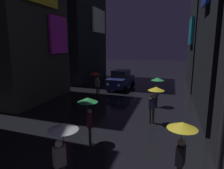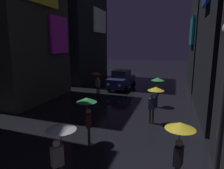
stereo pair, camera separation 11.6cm
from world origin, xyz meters
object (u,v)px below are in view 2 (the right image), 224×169
object	(u,v)px
pedestrian_foreground_left_yellow	(154,95)
pedestrian_midstreet_centre_green	(157,84)
pedestrian_far_right_clear	(60,138)
pedestrian_near_crossing_yellow	(180,138)
car_distant	(121,80)
pedestrian_midstreet_left_green	(87,108)
streetlamp_right_near	(223,104)
pedestrian_foreground_right_red	(96,77)

from	to	relation	value
pedestrian_foreground_left_yellow	pedestrian_midstreet_centre_green	world-z (taller)	same
pedestrian_far_right_clear	pedestrian_near_crossing_yellow	xyz separation A→B (m)	(3.36, 1.11, 0.00)
pedestrian_far_right_clear	car_distant	xyz separation A→B (m)	(-1.94, 14.45, -0.74)
pedestrian_midstreet_left_green	car_distant	world-z (taller)	pedestrian_midstreet_left_green
pedestrian_foreground_left_yellow	pedestrian_midstreet_centre_green	xyz separation A→B (m)	(-0.12, 3.23, 0.00)
pedestrian_foreground_left_yellow	car_distant	world-z (taller)	pedestrian_foreground_left_yellow
pedestrian_midstreet_left_green	streetlamp_right_near	world-z (taller)	streetlamp_right_near
pedestrian_midstreet_centre_green	pedestrian_near_crossing_yellow	bearing A→B (deg)	-80.74
pedestrian_foreground_left_yellow	pedestrian_far_right_clear	world-z (taller)	same
car_distant	streetlamp_right_near	distance (m)	15.81
pedestrian_foreground_left_yellow	pedestrian_near_crossing_yellow	size ratio (longest dim) A/B	1.00
pedestrian_midstreet_left_green	car_distant	distance (m)	11.67
pedestrian_midstreet_centre_green	car_distant	xyz separation A→B (m)	(-3.95, 5.07, -0.74)
pedestrian_far_right_clear	pedestrian_midstreet_left_green	xyz separation A→B (m)	(-0.43, 2.90, 0.00)
pedestrian_far_right_clear	car_distant	size ratio (longest dim) A/B	0.50
pedestrian_far_right_clear	pedestrian_midstreet_centre_green	distance (m)	9.59
pedestrian_midstreet_centre_green	streetlamp_right_near	world-z (taller)	streetlamp_right_near
pedestrian_foreground_left_yellow	pedestrian_near_crossing_yellow	world-z (taller)	same
car_distant	pedestrian_near_crossing_yellow	bearing A→B (deg)	-68.35
pedestrian_near_crossing_yellow	streetlamp_right_near	bearing A→B (deg)	-53.40
car_distant	pedestrian_midstreet_centre_green	bearing A→B (deg)	-52.10
pedestrian_foreground_left_yellow	pedestrian_far_right_clear	distance (m)	6.50
pedestrian_foreground_left_yellow	streetlamp_right_near	world-z (taller)	streetlamp_right_near
pedestrian_near_crossing_yellow	streetlamp_right_near	xyz separation A→B (m)	(0.81, -1.08, 1.42)
pedestrian_foreground_right_red	pedestrian_near_crossing_yellow	distance (m)	11.91
pedestrian_near_crossing_yellow	streetlamp_right_near	size ratio (longest dim) A/B	0.44
pedestrian_midstreet_left_green	pedestrian_midstreet_centre_green	size ratio (longest dim) A/B	1.00
pedestrian_midstreet_centre_green	car_distant	distance (m)	6.47
pedestrian_foreground_right_red	streetlamp_right_near	distance (m)	13.33
pedestrian_far_right_clear	pedestrian_foreground_right_red	bearing A→B (deg)	106.45
pedestrian_far_right_clear	car_distant	world-z (taller)	pedestrian_far_right_clear
pedestrian_foreground_right_red	streetlamp_right_near	bearing A→B (deg)	-56.00
pedestrian_midstreet_centre_green	pedestrian_far_right_clear	bearing A→B (deg)	-102.07
pedestrian_near_crossing_yellow	pedestrian_midstreet_left_green	xyz separation A→B (m)	(-3.79, 1.79, 0.00)
pedestrian_far_right_clear	pedestrian_near_crossing_yellow	size ratio (longest dim) A/B	1.00
pedestrian_near_crossing_yellow	car_distant	distance (m)	14.38
pedestrian_foreground_left_yellow	pedestrian_midstreet_left_green	xyz separation A→B (m)	(-2.56, -3.25, 0.00)
pedestrian_foreground_right_red	pedestrian_midstreet_left_green	world-z (taller)	same
pedestrian_foreground_left_yellow	car_distant	distance (m)	9.28
pedestrian_foreground_right_red	pedestrian_midstreet_left_green	distance (m)	8.59
pedestrian_far_right_clear	car_distant	bearing A→B (deg)	97.65
pedestrian_foreground_right_red	pedestrian_midstreet_left_green	size ratio (longest dim) A/B	1.00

